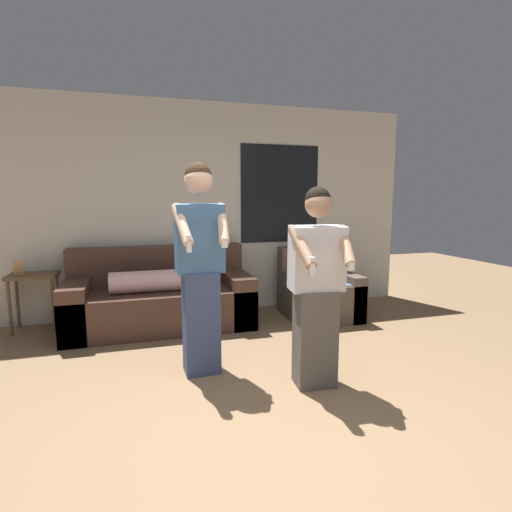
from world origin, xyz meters
TOP-DOWN VIEW (x-y plane):
  - ground_plane at (0.00, 0.00)m, footprint 14.00×14.00m
  - wall_back at (0.02, 3.12)m, footprint 5.69×0.07m
  - couch at (-0.59, 2.62)m, footprint 2.08×0.94m
  - armchair at (1.35, 2.44)m, footprint 0.82×0.89m
  - side_table at (-1.97, 2.87)m, footprint 0.51×0.38m
  - person_left at (-0.33, 1.22)m, footprint 0.46×0.47m
  - person_right at (0.50, 0.72)m, footprint 0.48×0.49m

SIDE VIEW (x-z plane):
  - ground_plane at x=0.00m, z-range 0.00..0.00m
  - armchair at x=1.35m, z-range -0.13..0.73m
  - couch at x=-0.59m, z-range -0.13..0.78m
  - side_table at x=-1.97m, z-range 0.13..0.94m
  - person_right at x=0.50m, z-range 0.00..1.59m
  - person_left at x=-0.33m, z-range 0.04..1.82m
  - wall_back at x=0.02m, z-range 0.00..2.70m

